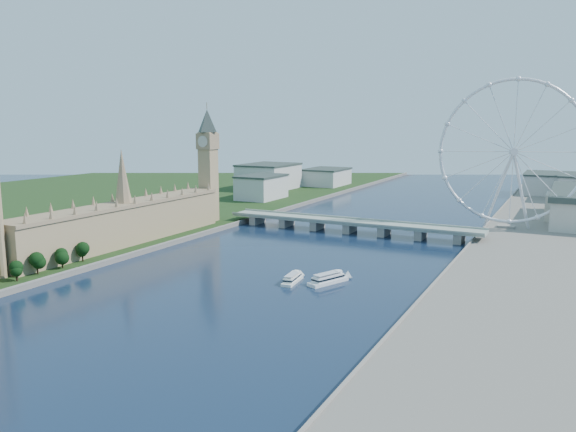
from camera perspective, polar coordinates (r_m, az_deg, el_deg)
The scene contains 9 objects.
ground at distance 233.59m, azimuth -21.78°, elevation -14.27°, with size 2000.00×2000.00×0.00m, color #182F45.
bank_left at distance 651.12m, azimuth -25.68°, elevation 0.45°, with size 500.00×1400.00×6.00m, color slate.
parliament_range at distance 431.23m, azimuth -16.26°, elevation -0.65°, with size 24.00×200.00×70.00m.
big_ben at distance 509.40m, azimuth -8.14°, elevation 6.58°, with size 20.02×20.02×110.00m.
westminster_bridge at distance 475.70m, azimuth 6.32°, elevation -0.86°, with size 220.00×22.00×9.50m.
london_eye at distance 495.83m, azimuth 21.94°, elevation 6.02°, with size 113.60×39.12×124.30m.
city_skyline at distance 713.31m, azimuth 16.76°, elevation 3.07°, with size 505.00×280.00×32.00m.
tour_boat_near at distance 327.15m, azimuth 0.45°, elevation -6.75°, with size 6.46×25.49×5.59m, color white, non-canonical shape.
tour_boat_far at distance 326.14m, azimuth 4.09°, elevation -6.83°, with size 7.59×29.71×6.56m, color white, non-canonical shape.
Camera 1 is at (164.74, -138.15, 91.32)m, focal length 35.00 mm.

